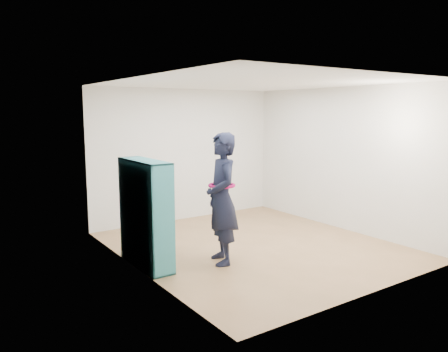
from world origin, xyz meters
TOP-DOWN VIEW (x-y plane):
  - floor at (0.00, 0.00)m, footprint 4.50×4.50m
  - ceiling at (0.00, 0.00)m, footprint 4.50×4.50m
  - wall_left at (-2.00, 0.00)m, footprint 0.02×4.50m
  - wall_right at (2.00, 0.00)m, footprint 0.02×4.50m
  - wall_back at (0.00, 2.25)m, footprint 4.00×0.02m
  - wall_front at (0.00, -2.25)m, footprint 4.00×0.02m
  - bookshelf at (-1.85, 0.16)m, footprint 0.33×1.13m
  - person at (-0.88, -0.33)m, footprint 0.64×0.79m
  - smartphone at (-0.99, -0.20)m, footprint 0.03×0.09m

SIDE VIEW (x-z plane):
  - floor at x=0.00m, z-range 0.00..0.00m
  - bookshelf at x=-1.85m, z-range -0.01..1.49m
  - person at x=-0.88m, z-range 0.00..1.88m
  - smartphone at x=-0.99m, z-range 1.00..1.12m
  - wall_left at x=-2.00m, z-range 0.00..2.60m
  - wall_right at x=2.00m, z-range 0.00..2.60m
  - wall_back at x=0.00m, z-range 0.00..2.60m
  - wall_front at x=0.00m, z-range 0.00..2.60m
  - ceiling at x=0.00m, z-range 2.60..2.60m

